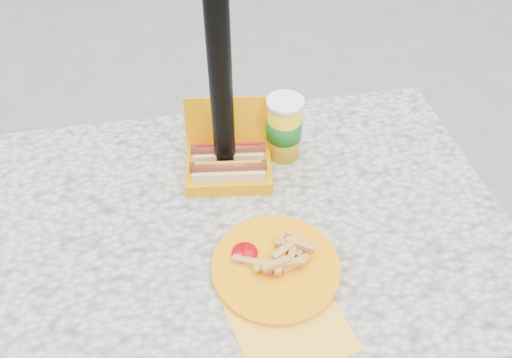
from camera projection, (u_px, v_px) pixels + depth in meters
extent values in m
cube|color=beige|center=(236.00, 227.00, 1.13)|extent=(1.20, 0.80, 0.05)
cylinder|color=black|center=(65.00, 251.00, 1.54)|extent=(0.07, 0.07, 0.70)
cylinder|color=black|center=(373.00, 207.00, 1.67)|extent=(0.07, 0.07, 0.70)
cylinder|color=black|center=(218.00, 43.00, 0.97)|extent=(0.05, 0.05, 2.20)
cube|color=orange|center=(229.00, 171.00, 1.19)|extent=(0.22, 0.16, 0.04)
cube|color=orange|center=(227.00, 123.00, 1.19)|extent=(0.21, 0.07, 0.13)
cube|color=beige|center=(229.00, 174.00, 1.16)|extent=(0.17, 0.07, 0.04)
cylinder|color=brown|center=(228.00, 166.00, 1.14)|extent=(0.18, 0.05, 0.03)
cylinder|color=#BE8818|center=(228.00, 163.00, 1.13)|extent=(0.15, 0.03, 0.01)
cube|color=beige|center=(229.00, 156.00, 1.20)|extent=(0.17, 0.07, 0.04)
cylinder|color=brown|center=(228.00, 149.00, 1.18)|extent=(0.18, 0.05, 0.03)
cylinder|color=#950005|center=(228.00, 145.00, 1.17)|extent=(0.15, 0.03, 0.01)
cube|color=yellow|center=(288.00, 322.00, 0.94)|extent=(0.24, 0.24, 0.00)
cylinder|color=orange|center=(276.00, 267.00, 1.01)|extent=(0.25, 0.25, 0.01)
cylinder|color=orange|center=(276.00, 266.00, 1.01)|extent=(0.26, 0.26, 0.01)
cube|color=#CA9143|center=(290.00, 263.00, 0.98)|extent=(0.06, 0.02, 0.01)
cube|color=#CA9143|center=(296.00, 245.00, 1.02)|extent=(0.06, 0.04, 0.02)
cube|color=#CA9143|center=(268.00, 264.00, 0.99)|extent=(0.06, 0.03, 0.02)
cube|color=#CA9143|center=(300.00, 245.00, 1.01)|extent=(0.06, 0.05, 0.01)
cube|color=#CA9143|center=(293.00, 247.00, 1.02)|extent=(0.04, 0.06, 0.01)
cube|color=#CA9143|center=(247.00, 261.00, 1.00)|extent=(0.06, 0.04, 0.01)
cube|color=#CA9143|center=(290.00, 244.00, 1.03)|extent=(0.05, 0.05, 0.01)
cube|color=#CA9143|center=(277.00, 264.00, 0.98)|extent=(0.06, 0.03, 0.01)
cube|color=#CA9143|center=(285.00, 249.00, 1.00)|extent=(0.06, 0.05, 0.02)
cube|color=#CA9143|center=(281.00, 261.00, 0.99)|extent=(0.04, 0.06, 0.01)
cube|color=#CA9143|center=(294.00, 252.00, 1.02)|extent=(0.05, 0.06, 0.02)
cube|color=#CA9143|center=(295.00, 263.00, 1.00)|extent=(0.06, 0.03, 0.02)
cube|color=#CA9143|center=(288.00, 249.00, 1.02)|extent=(0.05, 0.05, 0.01)
ellipsoid|color=#950005|center=(245.00, 253.00, 1.02)|extent=(0.05, 0.05, 0.02)
cube|color=red|center=(278.00, 254.00, 1.00)|extent=(0.07, 0.10, 0.00)
cylinder|color=yellow|center=(284.00, 130.00, 1.21)|extent=(0.08, 0.08, 0.16)
cylinder|color=#145D18|center=(284.00, 128.00, 1.20)|extent=(0.09, 0.09, 0.05)
cylinder|color=white|center=(285.00, 102.00, 1.15)|extent=(0.09, 0.09, 0.01)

